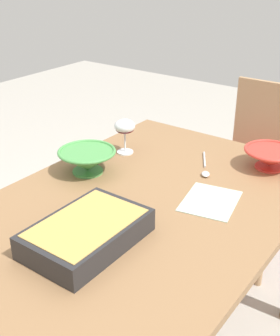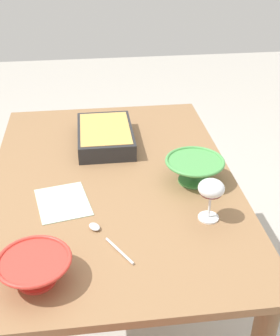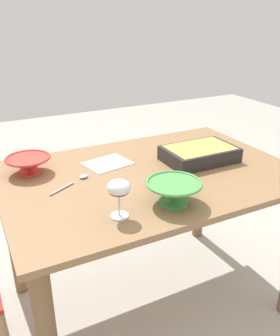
% 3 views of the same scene
% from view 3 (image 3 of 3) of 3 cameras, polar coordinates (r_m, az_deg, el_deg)
% --- Properties ---
extents(ground_plane, '(8.00, 8.00, 0.00)m').
position_cam_3_polar(ground_plane, '(2.07, 1.31, -20.34)').
color(ground_plane, '#B2ADA3').
extents(dining_table, '(1.33, 0.91, 0.77)m').
position_cam_3_polar(dining_table, '(1.69, 1.51, -4.61)').
color(dining_table, olive).
rests_on(dining_table, ground_plane).
extents(wine_glass, '(0.08, 0.08, 0.15)m').
position_cam_3_polar(wine_glass, '(1.24, -3.44, -3.53)').
color(wine_glass, white).
rests_on(wine_glass, dining_table).
extents(casserole_dish, '(0.35, 0.23, 0.07)m').
position_cam_3_polar(casserole_dish, '(1.77, 9.55, 2.37)').
color(casserole_dish, '#262628').
rests_on(casserole_dish, dining_table).
extents(mixing_bowl, '(0.22, 0.22, 0.09)m').
position_cam_3_polar(mixing_bowl, '(1.36, 5.45, -3.74)').
color(mixing_bowl, '#4C994C').
rests_on(mixing_bowl, dining_table).
extents(small_bowl, '(0.20, 0.20, 0.08)m').
position_cam_3_polar(small_bowl, '(1.69, -17.51, 0.64)').
color(small_bowl, red).
rests_on(small_bowl, dining_table).
extents(serving_spoon, '(0.21, 0.13, 0.01)m').
position_cam_3_polar(serving_spoon, '(1.57, -10.09, -1.92)').
color(serving_spoon, silver).
rests_on(serving_spoon, dining_table).
extents(napkin, '(0.24, 0.21, 0.00)m').
position_cam_3_polar(napkin, '(1.74, -5.23, 0.76)').
color(napkin, '#B2CCB7').
rests_on(napkin, dining_table).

